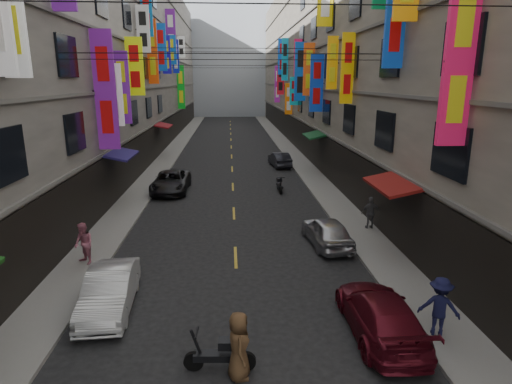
{
  "coord_description": "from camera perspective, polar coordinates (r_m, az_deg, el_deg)",
  "views": [
    {
      "loc": [
        -0.17,
        1.71,
        7.02
      ],
      "look_at": [
        0.43,
        11.4,
        4.48
      ],
      "focal_mm": 30.0,
      "sensor_mm": 36.0,
      "label": 1
    }
  ],
  "objects": [
    {
      "name": "haze_block",
      "position": [
        90.38,
        -3.6,
        17.15
      ],
      "size": [
        18.0,
        8.0,
        22.0
      ],
      "primitive_type": "cube",
      "color": "#A8B1BC",
      "rests_on": "ground"
    },
    {
      "name": "sidewalk_left",
      "position": [
        41.3,
        -11.65,
        4.65
      ],
      "size": [
        2.0,
        90.0,
        0.12
      ],
      "primitive_type": "cube",
      "color": "slate",
      "rests_on": "ground"
    },
    {
      "name": "scooter_far_right",
      "position": [
        27.83,
        3.16,
        0.96
      ],
      "size": [
        0.5,
        1.8,
        1.14
      ],
      "rotation": [
        0.0,
        0.0,
        3.16
      ],
      "color": "black",
      "rests_on": "ground"
    },
    {
      "name": "lane_markings",
      "position": [
        37.94,
        -3.24,
        3.98
      ],
      "size": [
        0.12,
        80.2,
        0.01
      ],
      "color": "gold",
      "rests_on": "ground"
    },
    {
      "name": "overhead_cables",
      "position": [
        28.35,
        -3.37,
        18.23
      ],
      "size": [
        14.0,
        38.04,
        1.24
      ],
      "color": "black",
      "rests_on": "ground"
    },
    {
      "name": "car_left_mid",
      "position": [
        14.46,
        -18.95,
        -12.35
      ],
      "size": [
        1.63,
        4.01,
        1.29
      ],
      "primitive_type": "imported",
      "rotation": [
        0.0,
        0.0,
        0.07
      ],
      "color": "silver",
      "rests_on": "ground"
    },
    {
      "name": "sidewalk_right",
      "position": [
        41.35,
        5.1,
        4.91
      ],
      "size": [
        2.0,
        90.0,
        0.12
      ],
      "primitive_type": "cube",
      "color": "slate",
      "rests_on": "ground"
    },
    {
      "name": "scooter_crossing",
      "position": [
        11.36,
        -4.7,
        -20.78
      ],
      "size": [
        1.8,
        0.5,
        1.14
      ],
      "rotation": [
        0.0,
        0.0,
        1.51
      ],
      "color": "black",
      "rests_on": "ground"
    },
    {
      "name": "pedestrian_rfar",
      "position": [
        21.16,
        15.04,
        -2.67
      ],
      "size": [
        0.93,
        0.56,
        1.55
      ],
      "primitive_type": "imported",
      "rotation": [
        0.0,
        0.0,
        3.19
      ],
      "color": "#525254",
      "rests_on": "sidewalk_right"
    },
    {
      "name": "pedestrian_crossing",
      "position": [
        10.88,
        -2.32,
        -19.8
      ],
      "size": [
        0.63,
        0.88,
        1.73
      ],
      "primitive_type": "imported",
      "rotation": [
        0.0,
        0.0,
        1.64
      ],
      "color": "#513720",
      "rests_on": "ground"
    },
    {
      "name": "car_left_far",
      "position": [
        28.18,
        -11.27,
        1.34
      ],
      "size": [
        2.28,
        4.83,
        1.33
      ],
      "primitive_type": "imported",
      "rotation": [
        0.0,
        0.0,
        -0.01
      ],
      "color": "black",
      "rests_on": "ground"
    },
    {
      "name": "pedestrian_lfar",
      "position": [
        17.84,
        -21.98,
        -6.39
      ],
      "size": [
        0.95,
        0.94,
        1.63
      ],
      "primitive_type": "imported",
      "rotation": [
        0.0,
        0.0,
        -0.74
      ],
      "color": "#C2667E",
      "rests_on": "sidewalk_left"
    },
    {
      "name": "building_row_left",
      "position": [
        42.06,
        -20.82,
        17.11
      ],
      "size": [
        10.14,
        90.0,
        19.0
      ],
      "color": "gray",
      "rests_on": "ground"
    },
    {
      "name": "street_awnings",
      "position": [
        24.64,
        -6.06,
        5.19
      ],
      "size": [
        13.99,
        35.2,
        0.41
      ],
      "color": "#144713",
      "rests_on": "ground"
    },
    {
      "name": "car_right_near",
      "position": [
        13.03,
        16.23,
        -15.35
      ],
      "size": [
        1.8,
        4.36,
        1.26
      ],
      "primitive_type": "imported",
      "rotation": [
        0.0,
        0.0,
        3.13
      ],
      "color": "#5D101C",
      "rests_on": "ground"
    },
    {
      "name": "shop_signage",
      "position": [
        32.86,
        -3.84,
        18.09
      ],
      "size": [
        14.0,
        55.0,
        11.73
      ],
      "color": "#0E3FAA",
      "rests_on": "ground"
    },
    {
      "name": "car_right_mid",
      "position": [
        18.97,
        9.41,
        -5.2
      ],
      "size": [
        1.88,
        3.88,
        1.28
      ],
      "primitive_type": "imported",
      "rotation": [
        0.0,
        0.0,
        3.24
      ],
      "color": "#B9BABE",
      "rests_on": "ground"
    },
    {
      "name": "car_right_far",
      "position": [
        35.97,
        3.17,
        4.36
      ],
      "size": [
        1.72,
        3.81,
        1.21
      ],
      "primitive_type": "imported",
      "rotation": [
        0.0,
        0.0,
        3.26
      ],
      "color": "#292931",
      "rests_on": "ground"
    },
    {
      "name": "pedestrian_rnear",
      "position": [
        13.23,
        23.27,
        -13.83
      ],
      "size": [
        1.24,
        0.97,
        1.71
      ],
      "primitive_type": "imported",
      "rotation": [
        0.0,
        0.0,
        2.72
      ],
      "color": "black",
      "rests_on": "sidewalk_right"
    },
    {
      "name": "building_row_right",
      "position": [
        42.16,
        13.88,
        17.6
      ],
      "size": [
        10.14,
        90.0,
        19.0
      ],
      "color": "gray",
      "rests_on": "ground"
    }
  ]
}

